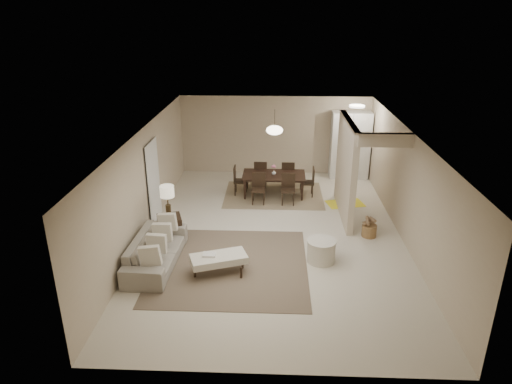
{
  "coord_description": "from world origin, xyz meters",
  "views": [
    {
      "loc": [
        -0.02,
        -9.73,
        4.98
      ],
      "look_at": [
        -0.42,
        0.08,
        1.05
      ],
      "focal_mm": 32.0,
      "sensor_mm": 36.0,
      "label": 1
    }
  ],
  "objects_px": {
    "wicker_basket": "(369,231)",
    "dining_table": "(274,185)",
    "round_pouf": "(321,251)",
    "side_table": "(170,228)",
    "sofa": "(156,251)",
    "ottoman_bench": "(219,259)",
    "pantry_cabinet": "(350,145)"
  },
  "relations": [
    {
      "from": "sofa",
      "to": "side_table",
      "type": "relative_size",
      "value": 3.74
    },
    {
      "from": "pantry_cabinet",
      "to": "round_pouf",
      "type": "height_order",
      "value": "pantry_cabinet"
    },
    {
      "from": "wicker_basket",
      "to": "dining_table",
      "type": "relative_size",
      "value": 0.19
    },
    {
      "from": "pantry_cabinet",
      "to": "side_table",
      "type": "relative_size",
      "value": 3.62
    },
    {
      "from": "sofa",
      "to": "wicker_basket",
      "type": "xyz_separation_m",
      "value": [
        4.7,
        1.46,
        -0.17
      ]
    },
    {
      "from": "ottoman_bench",
      "to": "dining_table",
      "type": "height_order",
      "value": "dining_table"
    },
    {
      "from": "side_table",
      "to": "dining_table",
      "type": "height_order",
      "value": "dining_table"
    },
    {
      "from": "side_table",
      "to": "round_pouf",
      "type": "distance_m",
      "value": 3.51
    },
    {
      "from": "pantry_cabinet",
      "to": "sofa",
      "type": "bearing_deg",
      "value": -130.55
    },
    {
      "from": "sofa",
      "to": "dining_table",
      "type": "bearing_deg",
      "value": -29.41
    },
    {
      "from": "round_pouf",
      "to": "side_table",
      "type": "bearing_deg",
      "value": 166.22
    },
    {
      "from": "sofa",
      "to": "round_pouf",
      "type": "relative_size",
      "value": 3.51
    },
    {
      "from": "ottoman_bench",
      "to": "wicker_basket",
      "type": "distance_m",
      "value": 3.79
    },
    {
      "from": "dining_table",
      "to": "sofa",
      "type": "bearing_deg",
      "value": -120.68
    },
    {
      "from": "dining_table",
      "to": "side_table",
      "type": "bearing_deg",
      "value": -128.95
    },
    {
      "from": "round_pouf",
      "to": "dining_table",
      "type": "distance_m",
      "value": 3.83
    },
    {
      "from": "side_table",
      "to": "round_pouf",
      "type": "bearing_deg",
      "value": -13.78
    },
    {
      "from": "pantry_cabinet",
      "to": "round_pouf",
      "type": "relative_size",
      "value": 3.39
    },
    {
      "from": "side_table",
      "to": "sofa",
      "type": "bearing_deg",
      "value": -92.6
    },
    {
      "from": "round_pouf",
      "to": "sofa",
      "type": "bearing_deg",
      "value": -175.62
    },
    {
      "from": "dining_table",
      "to": "wicker_basket",
      "type": "bearing_deg",
      "value": -46.79
    },
    {
      "from": "sofa",
      "to": "pantry_cabinet",
      "type": "bearing_deg",
      "value": -38.33
    },
    {
      "from": "ottoman_bench",
      "to": "wicker_basket",
      "type": "height_order",
      "value": "ottoman_bench"
    },
    {
      "from": "sofa",
      "to": "round_pouf",
      "type": "bearing_deg",
      "value": -83.4
    },
    {
      "from": "pantry_cabinet",
      "to": "side_table",
      "type": "xyz_separation_m",
      "value": [
        -4.75,
        -4.51,
        -0.76
      ]
    },
    {
      "from": "wicker_basket",
      "to": "dining_table",
      "type": "height_order",
      "value": "dining_table"
    },
    {
      "from": "pantry_cabinet",
      "to": "side_table",
      "type": "distance_m",
      "value": 6.59
    },
    {
      "from": "side_table",
      "to": "wicker_basket",
      "type": "distance_m",
      "value": 4.67
    },
    {
      "from": "side_table",
      "to": "ottoman_bench",
      "type": "bearing_deg",
      "value": -47.14
    },
    {
      "from": "side_table",
      "to": "pantry_cabinet",
      "type": "bearing_deg",
      "value": 43.5
    },
    {
      "from": "ottoman_bench",
      "to": "dining_table",
      "type": "xyz_separation_m",
      "value": [
        1.08,
        4.25,
        -0.01
      ]
    },
    {
      "from": "ottoman_bench",
      "to": "round_pouf",
      "type": "height_order",
      "value": "round_pouf"
    }
  ]
}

